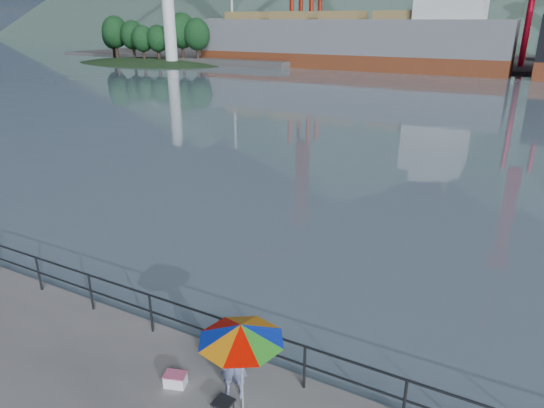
{
  "coord_description": "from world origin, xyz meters",
  "views": [
    {
      "loc": [
        6.18,
        -5.54,
        7.01
      ],
      "look_at": [
        -0.07,
        6.0,
        2.0
      ],
      "focal_mm": 32.0,
      "sensor_mm": 36.0,
      "label": 1
    }
  ],
  "objects_px": {
    "fisherman": "(234,363)",
    "cooler_bag": "(175,380)",
    "bulk_carrier": "(355,39)",
    "beach_umbrella": "(241,333)"
  },
  "relations": [
    {
      "from": "fisherman",
      "to": "cooler_bag",
      "type": "xyz_separation_m",
      "value": [
        -1.21,
        -0.36,
        -0.65
      ]
    },
    {
      "from": "bulk_carrier",
      "to": "cooler_bag",
      "type": "bearing_deg",
      "value": -73.39
    },
    {
      "from": "cooler_bag",
      "to": "fisherman",
      "type": "bearing_deg",
      "value": -1.92
    },
    {
      "from": "beach_umbrella",
      "to": "fisherman",
      "type": "bearing_deg",
      "value": 140.6
    },
    {
      "from": "fisherman",
      "to": "bulk_carrier",
      "type": "distance_m",
      "value": 72.83
    },
    {
      "from": "beach_umbrella",
      "to": "bulk_carrier",
      "type": "distance_m",
      "value": 73.2
    },
    {
      "from": "bulk_carrier",
      "to": "fisherman",
      "type": "bearing_deg",
      "value": -72.4
    },
    {
      "from": "beach_umbrella",
      "to": "bulk_carrier",
      "type": "xyz_separation_m",
      "value": [
        -22.38,
        69.65,
        2.36
      ]
    },
    {
      "from": "beach_umbrella",
      "to": "bulk_carrier",
      "type": "bearing_deg",
      "value": 107.81
    },
    {
      "from": "cooler_bag",
      "to": "bulk_carrier",
      "type": "distance_m",
      "value": 72.85
    }
  ]
}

